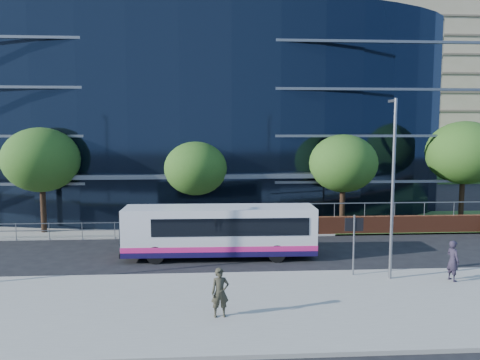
{
  "coord_description": "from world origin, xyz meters",
  "views": [
    {
      "loc": [
        -2.04,
        -22.13,
        6.74
      ],
      "look_at": [
        -0.09,
        8.0,
        3.56
      ],
      "focal_mm": 35.0,
      "sensor_mm": 36.0,
      "label": 1
    }
  ],
  "objects": [
    {
      "name": "tree_far_a",
      "position": [
        -13.0,
        9.0,
        4.86
      ],
      "size": [
        4.95,
        4.95,
        6.98
      ],
      "color": "black",
      "rests_on": "ground"
    },
    {
      "name": "tree_far_c",
      "position": [
        7.0,
        9.0,
        4.54
      ],
      "size": [
        4.62,
        4.62,
        6.51
      ],
      "color": "black",
      "rests_on": "ground"
    },
    {
      "name": "streetlight_east",
      "position": [
        6.0,
        -2.17,
        4.44
      ],
      "size": [
        0.15,
        0.77,
        8.0
      ],
      "color": "slate",
      "rests_on": "pavement_near"
    },
    {
      "name": "ground",
      "position": [
        0.0,
        0.0,
        0.0
      ],
      "size": [
        200.0,
        200.0,
        0.0
      ],
      "primitive_type": "plane",
      "color": "black",
      "rests_on": "ground"
    },
    {
      "name": "yellow_line_inner",
      "position": [
        0.0,
        -0.65,
        0.01
      ],
      "size": [
        80.0,
        0.08,
        0.01
      ],
      "primitive_type": "cube",
      "color": "gold",
      "rests_on": "ground"
    },
    {
      "name": "tree_far_b",
      "position": [
        -3.0,
        9.5,
        4.21
      ],
      "size": [
        4.29,
        4.29,
        6.05
      ],
      "color": "black",
      "rests_on": "ground"
    },
    {
      "name": "far_forecourt",
      "position": [
        -6.0,
        11.0,
        0.05
      ],
      "size": [
        50.0,
        8.0,
        0.1
      ],
      "primitive_type": "cube",
      "color": "gray",
      "rests_on": "ground"
    },
    {
      "name": "pavement_near",
      "position": [
        0.0,
        -5.0,
        0.07
      ],
      "size": [
        80.0,
        8.0,
        0.15
      ],
      "primitive_type": "cube",
      "color": "gray",
      "rests_on": "ground"
    },
    {
      "name": "city_bus",
      "position": [
        -1.45,
        2.29,
        1.45
      ],
      "size": [
        10.18,
        2.49,
        2.74
      ],
      "rotation": [
        0.0,
        0.0,
        -0.02
      ],
      "color": "silver",
      "rests_on": "ground"
    },
    {
      "name": "tree_dist_e",
      "position": [
        24.0,
        40.0,
        4.54
      ],
      "size": [
        4.62,
        4.62,
        6.51
      ],
      "color": "black",
      "rests_on": "ground"
    },
    {
      "name": "guard_railings",
      "position": [
        -8.0,
        7.0,
        0.82
      ],
      "size": [
        24.0,
        0.05,
        1.1
      ],
      "color": "slate",
      "rests_on": "ground"
    },
    {
      "name": "glass_office",
      "position": [
        -4.0,
        20.85,
        8.0
      ],
      "size": [
        44.0,
        23.1,
        16.0
      ],
      "color": "black",
      "rests_on": "ground"
    },
    {
      "name": "kerb",
      "position": [
        0.0,
        -1.0,
        0.08
      ],
      "size": [
        80.0,
        0.25,
        0.16
      ],
      "primitive_type": "cube",
      "color": "gray",
      "rests_on": "ground"
    },
    {
      "name": "yellow_line_outer",
      "position": [
        0.0,
        -0.8,
        0.01
      ],
      "size": [
        80.0,
        0.08,
        0.01
      ],
      "primitive_type": "cube",
      "color": "gold",
      "rests_on": "ground"
    },
    {
      "name": "street_sign",
      "position": [
        4.5,
        -1.59,
        2.15
      ],
      "size": [
        0.85,
        0.09,
        2.8
      ],
      "color": "slate",
      "rests_on": "pavement_near"
    },
    {
      "name": "tree_far_d",
      "position": [
        16.0,
        10.0,
        5.19
      ],
      "size": [
        5.28,
        5.28,
        7.44
      ],
      "color": "black",
      "rests_on": "ground"
    },
    {
      "name": "pedestrian_b",
      "position": [
        -1.71,
        -6.05,
        1.03
      ],
      "size": [
        0.69,
        0.49,
        1.76
      ],
      "primitive_type": "imported",
      "rotation": [
        0.0,
        0.0,
        0.12
      ],
      "color": "#2C2B1F",
      "rests_on": "pavement_near"
    },
    {
      "name": "pedestrian",
      "position": [
        8.62,
        -2.68,
        1.05
      ],
      "size": [
        0.58,
        0.75,
        1.81
      ],
      "primitive_type": "imported",
      "rotation": [
        0.0,
        0.0,
        1.82
      ],
      "color": "#221D2B",
      "rests_on": "pavement_near"
    },
    {
      "name": "apartment_block",
      "position": [
        32.0,
        57.21,
        11.11
      ],
      "size": [
        60.0,
        42.0,
        30.0
      ],
      "color": "#2D511E",
      "rests_on": "ground"
    }
  ]
}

